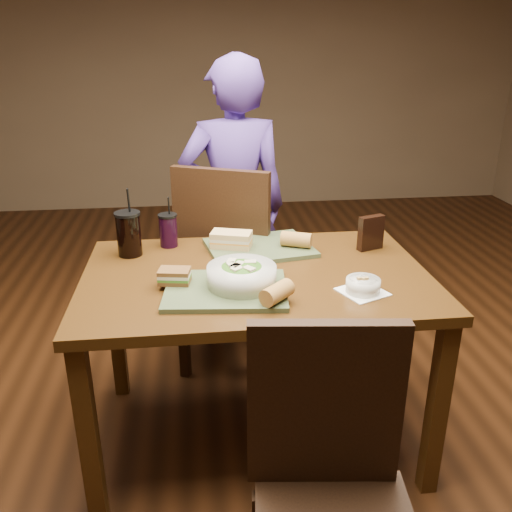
# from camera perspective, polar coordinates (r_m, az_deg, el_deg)

# --- Properties ---
(ground) EXTENTS (6.00, 6.00, 0.00)m
(ground) POSITION_cam_1_polar(r_m,az_deg,el_deg) (2.44, 0.00, -18.14)
(ground) COLOR #381C0B
(ground) RESTS_ON ground
(dining_table) EXTENTS (1.30, 0.85, 0.75)m
(dining_table) POSITION_cam_1_polar(r_m,az_deg,el_deg) (2.08, 0.00, -4.10)
(dining_table) COLOR #40260C
(dining_table) RESTS_ON ground
(chair_near) EXTENTS (0.45, 0.45, 0.93)m
(chair_near) POSITION_cam_1_polar(r_m,az_deg,el_deg) (1.50, 7.91, -22.77)
(chair_near) COLOR black
(chair_near) RESTS_ON ground
(chair_far) EXTENTS (0.60, 0.62, 1.05)m
(chair_far) POSITION_cam_1_polar(r_m,az_deg,el_deg) (2.63, -3.74, -0.28)
(chair_far) COLOR black
(chair_far) RESTS_ON ground
(diner) EXTENTS (0.57, 0.39, 1.52)m
(diner) POSITION_cam_1_polar(r_m,az_deg,el_deg) (2.82, -2.33, 5.08)
(diner) COLOR #482E7F
(diner) RESTS_ON ground
(tray_near) EXTENTS (0.45, 0.36, 0.02)m
(tray_near) POSITION_cam_1_polar(r_m,az_deg,el_deg) (1.89, -3.19, -3.60)
(tray_near) COLOR #404D2E
(tray_near) RESTS_ON dining_table
(tray_far) EXTENTS (0.47, 0.39, 0.02)m
(tray_far) POSITION_cam_1_polar(r_m,az_deg,el_deg) (2.27, 0.37, 0.87)
(tray_far) COLOR #404D2E
(tray_far) RESTS_ON dining_table
(salad_bowl) EXTENTS (0.24, 0.24, 0.08)m
(salad_bowl) POSITION_cam_1_polar(r_m,az_deg,el_deg) (1.89, -1.52, -1.92)
(salad_bowl) COLOR silver
(salad_bowl) RESTS_ON tray_near
(soup_bowl) EXTENTS (0.19, 0.19, 0.06)m
(soup_bowl) POSITION_cam_1_polar(r_m,az_deg,el_deg) (1.92, 11.20, -3.04)
(soup_bowl) COLOR white
(soup_bowl) RESTS_ON dining_table
(sandwich_near) EXTENTS (0.12, 0.09, 0.05)m
(sandwich_near) POSITION_cam_1_polar(r_m,az_deg,el_deg) (1.93, -8.57, -2.10)
(sandwich_near) COLOR #593819
(sandwich_near) RESTS_ON tray_near
(sandwich_far) EXTENTS (0.18, 0.13, 0.07)m
(sandwich_far) POSITION_cam_1_polar(r_m,az_deg,el_deg) (2.24, -2.62, 1.75)
(sandwich_far) COLOR tan
(sandwich_far) RESTS_ON tray_far
(baguette_near) EXTENTS (0.13, 0.13, 0.06)m
(baguette_near) POSITION_cam_1_polar(r_m,az_deg,el_deg) (1.78, 2.23, -3.88)
(baguette_near) COLOR #AD7533
(baguette_near) RESTS_ON tray_near
(baguette_far) EXTENTS (0.14, 0.11, 0.06)m
(baguette_far) POSITION_cam_1_polar(r_m,az_deg,el_deg) (2.25, 4.27, 1.74)
(baguette_far) COLOR #AD7533
(baguette_far) RESTS_ON tray_far
(cup_cola) EXTENTS (0.10, 0.10, 0.28)m
(cup_cola) POSITION_cam_1_polar(r_m,az_deg,el_deg) (2.25, -13.24, 2.32)
(cup_cola) COLOR black
(cup_cola) RESTS_ON dining_table
(cup_berry) EXTENTS (0.08, 0.08, 0.22)m
(cup_berry) POSITION_cam_1_polar(r_m,az_deg,el_deg) (2.32, -9.22, 2.71)
(cup_berry) COLOR black
(cup_berry) RESTS_ON dining_table
(chip_bag) EXTENTS (0.12, 0.07, 0.14)m
(chip_bag) POSITION_cam_1_polar(r_m,az_deg,el_deg) (2.30, 12.00, 2.40)
(chip_bag) COLOR black
(chip_bag) RESTS_ON dining_table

